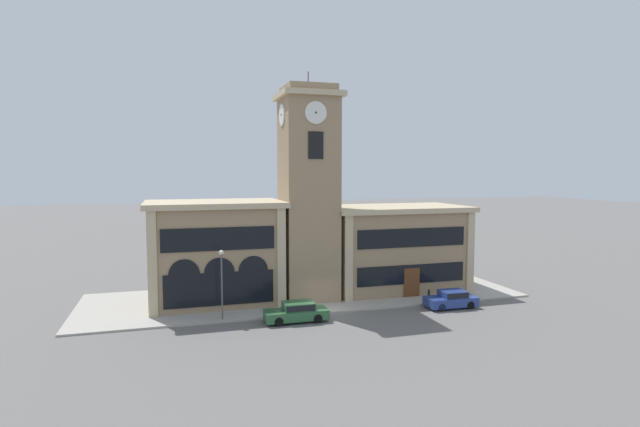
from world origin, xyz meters
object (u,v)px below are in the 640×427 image
(street_lamp, at_px, (222,273))
(bollard, at_px, (429,296))
(parked_car_mid, at_px, (451,299))
(parked_car_near, at_px, (297,311))

(street_lamp, distance_m, bollard, 17.48)
(parked_car_mid, relative_size, street_lamp, 0.81)
(parked_car_near, bearing_deg, parked_car_mid, -178.85)
(parked_car_near, relative_size, street_lamp, 0.91)
(street_lamp, xyz_separation_m, bollard, (17.23, 0.17, -2.95))
(parked_car_near, height_order, bollard, parked_car_near)
(bollard, bearing_deg, parked_car_mid, -57.42)
(bollard, bearing_deg, parked_car_near, -171.73)
(parked_car_mid, xyz_separation_m, street_lamp, (-18.34, 1.57, 2.88))
(parked_car_mid, distance_m, street_lamp, 18.63)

